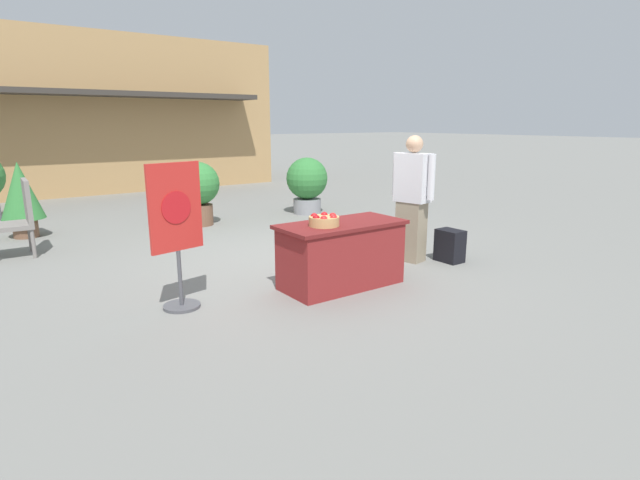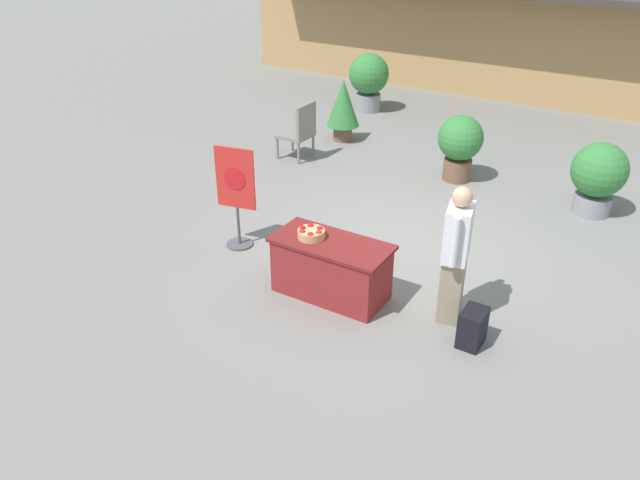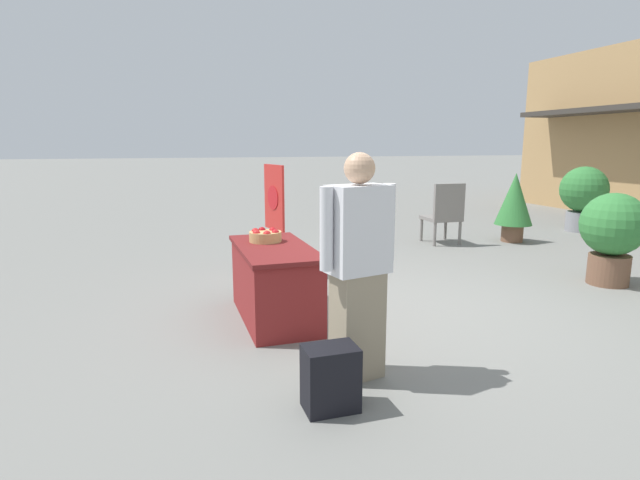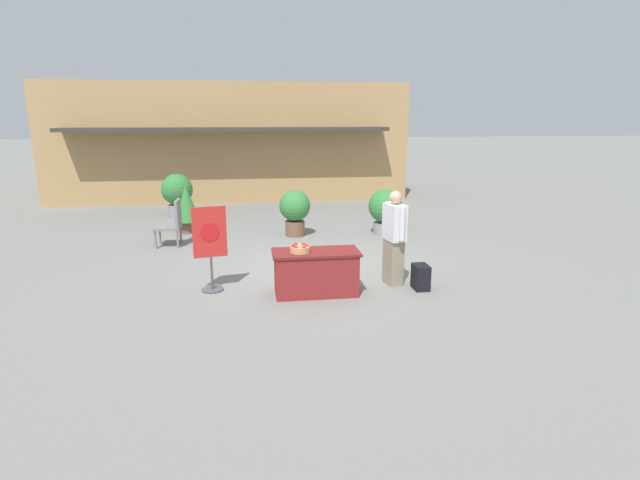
{
  "view_description": "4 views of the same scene",
  "coord_description": "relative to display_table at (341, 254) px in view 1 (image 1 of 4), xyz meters",
  "views": [
    {
      "loc": [
        -3.37,
        -5.45,
        1.78
      ],
      "look_at": [
        -0.39,
        -1.27,
        0.56
      ],
      "focal_mm": 28.0,
      "sensor_mm": 36.0,
      "label": 1
    },
    {
      "loc": [
        3.06,
        -6.7,
        4.22
      ],
      "look_at": [
        -0.48,
        -0.92,
        0.47
      ],
      "focal_mm": 35.0,
      "sensor_mm": 36.0,
      "label": 2
    },
    {
      "loc": [
        4.43,
        -2.28,
        1.67
      ],
      "look_at": [
        -0.6,
        -0.67,
        0.65
      ],
      "focal_mm": 28.0,
      "sensor_mm": 36.0,
      "label": 3
    },
    {
      "loc": [
        -1.12,
        -8.93,
        2.82
      ],
      "look_at": [
        0.02,
        -0.85,
        0.79
      ],
      "focal_mm": 28.0,
      "sensor_mm": 36.0,
      "label": 4
    }
  ],
  "objects": [
    {
      "name": "potted_plant_near_right",
      "position": [
        0.04,
        4.1,
        0.29
      ],
      "size": [
        0.74,
        0.74,
        1.11
      ],
      "color": "brown",
      "rests_on": "ground_plane"
    },
    {
      "name": "potted_plant_far_left",
      "position": [
        2.23,
        3.96,
        0.26
      ],
      "size": [
        0.81,
        0.81,
        1.1
      ],
      "color": "gray",
      "rests_on": "ground_plane"
    },
    {
      "name": "poster_board",
      "position": [
        -1.69,
        0.38,
        0.4
      ],
      "size": [
        0.54,
        0.36,
        1.42
      ],
      "rotation": [
        0.0,
        0.0,
        -1.37
      ],
      "color": "#4C4C51",
      "rests_on": "ground_plane"
    },
    {
      "name": "patio_chair",
      "position": [
        -2.74,
        3.53,
        0.19
      ],
      "size": [
        0.56,
        0.56,
        1.03
      ],
      "rotation": [
        0.0,
        0.0,
        3.12
      ],
      "color": "gray",
      "rests_on": "ground_plane"
    },
    {
      "name": "person_visitor",
      "position": [
        1.38,
        0.3,
        0.46
      ],
      "size": [
        0.34,
        0.6,
        1.62
      ],
      "rotation": [
        0.0,
        0.0,
        -2.93
      ],
      "color": "gray",
      "rests_on": "ground_plane"
    },
    {
      "name": "ground_plane",
      "position": [
        0.11,
        1.28,
        -0.36
      ],
      "size": [
        120.0,
        120.0,
        0.0
      ],
      "primitive_type": "plane",
      "color": "slate"
    },
    {
      "name": "apple_basket",
      "position": [
        -0.26,
        -0.03,
        0.42
      ],
      "size": [
        0.32,
        0.32,
        0.13
      ],
      "color": "tan",
      "rests_on": "display_table"
    },
    {
      "name": "potted_plant_far_right",
      "position": [
        -2.57,
        4.79,
        0.32
      ],
      "size": [
        0.63,
        0.63,
        1.19
      ],
      "color": "brown",
      "rests_on": "ground_plane"
    },
    {
      "name": "display_table",
      "position": [
        0.0,
        0.0,
        0.0
      ],
      "size": [
        1.4,
        0.67,
        0.72
      ],
      "color": "maroon",
      "rests_on": "ground_plane"
    },
    {
      "name": "backpack",
      "position": [
        1.76,
        -0.04,
        -0.15
      ],
      "size": [
        0.24,
        0.34,
        0.42
      ],
      "color": "black",
      "rests_on": "ground_plane"
    },
    {
      "name": "storefront_building",
      "position": [
        -1.63,
        11.0,
        1.59
      ],
      "size": [
        11.98,
        4.84,
        3.91
      ],
      "color": "tan",
      "rests_on": "ground_plane"
    }
  ]
}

